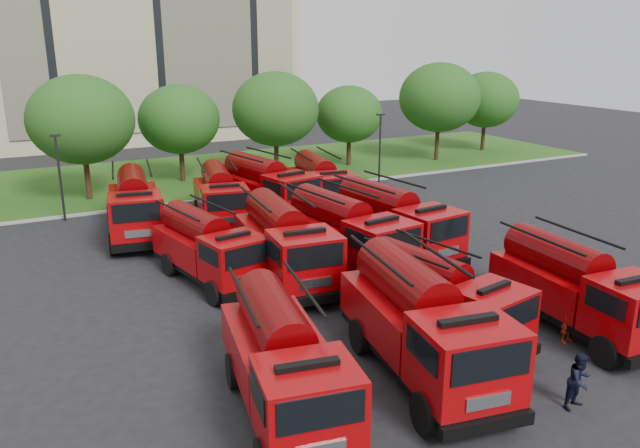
# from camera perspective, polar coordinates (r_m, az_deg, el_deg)

# --- Properties ---
(ground) EXTENTS (140.00, 140.00, 0.00)m
(ground) POSITION_cam_1_polar(r_m,az_deg,el_deg) (26.92, 3.62, -6.12)
(ground) COLOR black
(ground) RESTS_ON ground
(lawn) EXTENTS (70.00, 16.00, 0.12)m
(lawn) POSITION_cam_1_polar(r_m,az_deg,el_deg) (50.01, -11.91, 4.40)
(lawn) COLOR #254A13
(lawn) RESTS_ON ground
(curb) EXTENTS (70.00, 0.30, 0.14)m
(curb) POSITION_cam_1_polar(r_m,az_deg,el_deg) (42.45, -8.90, 2.39)
(curb) COLOR gray
(curb) RESTS_ON ground
(apartment_building) EXTENTS (30.00, 14.18, 25.00)m
(apartment_building) POSITION_cam_1_polar(r_m,az_deg,el_deg) (70.75, -16.05, 17.79)
(apartment_building) COLOR #B8AE88
(apartment_building) RESTS_ON ground
(tree_2) EXTENTS (6.72, 6.72, 8.22)m
(tree_2) POSITION_cam_1_polar(r_m,az_deg,el_deg) (43.27, -21.00, 8.90)
(tree_2) COLOR #382314
(tree_2) RESTS_ON ground
(tree_3) EXTENTS (5.88, 5.88, 7.19)m
(tree_3) POSITION_cam_1_polar(r_m,az_deg,el_deg) (47.09, -12.75, 9.31)
(tree_3) COLOR #382314
(tree_3) RESTS_ON ground
(tree_4) EXTENTS (6.55, 6.55, 8.01)m
(tree_4) POSITION_cam_1_polar(r_m,az_deg,el_deg) (47.89, -4.08, 10.44)
(tree_4) COLOR #382314
(tree_4) RESTS_ON ground
(tree_5) EXTENTS (5.46, 5.46, 6.68)m
(tree_5) POSITION_cam_1_polar(r_m,az_deg,el_deg) (52.01, 2.68, 9.99)
(tree_5) COLOR #382314
(tree_5) RESTS_ON ground
(tree_6) EXTENTS (6.89, 6.89, 8.42)m
(tree_6) POSITION_cam_1_polar(r_m,az_deg,el_deg) (55.13, 10.86, 11.29)
(tree_6) COLOR #382314
(tree_6) RESTS_ON ground
(tree_7) EXTENTS (6.05, 6.05, 7.39)m
(tree_7) POSITION_cam_1_polar(r_m,az_deg,el_deg) (61.21, 14.93, 10.92)
(tree_7) COLOR #382314
(tree_7) RESTS_ON ground
(lamp_post_0) EXTENTS (0.60, 0.25, 5.11)m
(lamp_post_0) POSITION_cam_1_polar(r_m,az_deg,el_deg) (39.23, -22.72, 4.35)
(lamp_post_0) COLOR black
(lamp_post_0) RESTS_ON ground
(lamp_post_1) EXTENTS (0.60, 0.25, 5.11)m
(lamp_post_1) POSITION_cam_1_polar(r_m,az_deg,el_deg) (46.38, 5.51, 7.30)
(lamp_post_1) COLOR black
(lamp_post_1) RESTS_ON ground
(fire_truck_0) EXTENTS (3.70, 7.54, 3.29)m
(fire_truck_0) POSITION_cam_1_polar(r_m,az_deg,el_deg) (18.03, -3.33, -12.45)
(fire_truck_0) COLOR black
(fire_truck_0) RESTS_ON ground
(fire_truck_1) EXTENTS (3.95, 8.21, 3.59)m
(fire_truck_1) POSITION_cam_1_polar(r_m,az_deg,el_deg) (20.09, 9.25, -8.96)
(fire_truck_1) COLOR black
(fire_truck_1) RESTS_ON ground
(fire_truck_2) EXTENTS (3.50, 7.03, 3.06)m
(fire_truck_2) POSITION_cam_1_polar(r_m,az_deg,el_deg) (22.77, 10.89, -6.59)
(fire_truck_2) COLOR black
(fire_truck_2) RESTS_ON ground
(fire_truck_3) EXTENTS (3.02, 7.32, 3.26)m
(fire_truck_3) POSITION_cam_1_polar(r_m,az_deg,el_deg) (24.78, 22.35, -5.38)
(fire_truck_3) COLOR black
(fire_truck_3) RESTS_ON ground
(fire_truck_4) EXTENTS (3.56, 7.16, 3.12)m
(fire_truck_4) POSITION_cam_1_polar(r_m,az_deg,el_deg) (27.81, -10.22, -2.14)
(fire_truck_4) COLOR black
(fire_truck_4) RESTS_ON ground
(fire_truck_5) EXTENTS (3.44, 7.95, 3.52)m
(fire_truck_5) POSITION_cam_1_polar(r_m,az_deg,el_deg) (27.37, -3.25, -1.76)
(fire_truck_5) COLOR black
(fire_truck_5) RESTS_ON ground
(fire_truck_6) EXTENTS (3.58, 7.92, 3.48)m
(fire_truck_6) POSITION_cam_1_polar(r_m,az_deg,el_deg) (28.72, 2.35, -0.89)
(fire_truck_6) COLOR black
(fire_truck_6) RESTS_ON ground
(fire_truck_7) EXTENTS (3.53, 7.93, 3.49)m
(fire_truck_7) POSITION_cam_1_polar(r_m,az_deg,el_deg) (30.62, 6.68, 0.15)
(fire_truck_7) COLOR black
(fire_truck_7) RESTS_ON ground
(fire_truck_8) EXTENTS (3.83, 7.92, 3.46)m
(fire_truck_8) POSITION_cam_1_polar(r_m,az_deg,el_deg) (34.91, -16.58, 1.60)
(fire_truck_8) COLOR black
(fire_truck_8) RESTS_ON ground
(fire_truck_9) EXTENTS (3.88, 7.52, 3.27)m
(fire_truck_9) POSITION_cam_1_polar(r_m,az_deg,el_deg) (36.24, -9.13, 2.48)
(fire_truck_9) COLOR black
(fire_truck_9) RESTS_ON ground
(fire_truck_10) EXTENTS (4.10, 8.12, 3.53)m
(fire_truck_10) POSITION_cam_1_polar(r_m,az_deg,el_deg) (37.55, -4.94, 3.34)
(fire_truck_10) COLOR black
(fire_truck_10) RESTS_ON ground
(fire_truck_11) EXTENTS (3.55, 7.52, 3.29)m
(fire_truck_11) POSITION_cam_1_polar(r_m,az_deg,el_deg) (38.95, 0.04, 3.70)
(fire_truck_11) COLOR black
(fire_truck_11) RESTS_ON ground
(firefighter_0) EXTENTS (0.80, 0.66, 1.93)m
(firefighter_0) POSITION_cam_1_polar(r_m,az_deg,el_deg) (24.32, 21.60, -9.95)
(firefighter_0) COLOR #B1220D
(firefighter_0) RESTS_ON ground
(firefighter_1) EXTENTS (0.90, 0.56, 1.75)m
(firefighter_1) POSITION_cam_1_polar(r_m,az_deg,el_deg) (20.54, 22.37, -15.21)
(firefighter_1) COLOR black
(firefighter_1) RESTS_ON ground
(firefighter_2) EXTENTS (0.85, 1.11, 1.68)m
(firefighter_2) POSITION_cam_1_polar(r_m,az_deg,el_deg) (25.09, 21.64, -9.12)
(firefighter_2) COLOR #B1220D
(firefighter_2) RESTS_ON ground
(firefighter_3) EXTENTS (1.16, 0.61, 1.79)m
(firefighter_3) POSITION_cam_1_polar(r_m,az_deg,el_deg) (29.30, 21.13, -5.32)
(firefighter_3) COLOR black
(firefighter_3) RESTS_ON ground
(firefighter_4) EXTENTS (0.79, 0.86, 1.47)m
(firefighter_4) POSITION_cam_1_polar(r_m,az_deg,el_deg) (26.75, -2.32, -6.25)
(firefighter_4) COLOR black
(firefighter_4) RESTS_ON ground
(firefighter_5) EXTENTS (1.38, 0.63, 1.47)m
(firefighter_5) POSITION_cam_1_polar(r_m,az_deg,el_deg) (31.43, 7.31, -2.80)
(firefighter_5) COLOR #B1220D
(firefighter_5) RESTS_ON ground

